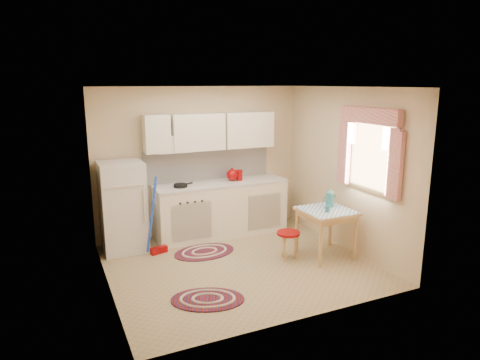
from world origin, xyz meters
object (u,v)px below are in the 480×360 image
object	(u,v)px
base_cabinets	(221,210)
fridge	(123,207)
stool	(288,246)
table	(326,233)

from	to	relation	value
base_cabinets	fridge	bearing A→B (deg)	-178.26
base_cabinets	stool	xyz separation A→B (m)	(0.49, -1.41, -0.23)
base_cabinets	stool	world-z (taller)	base_cabinets
table	stool	xyz separation A→B (m)	(-0.57, 0.13, -0.15)
fridge	stool	xyz separation A→B (m)	(2.13, -1.36, -0.49)
table	stool	world-z (taller)	table
fridge	table	xyz separation A→B (m)	(2.70, -1.49, -0.34)
base_cabinets	stool	distance (m)	1.51
table	base_cabinets	bearing A→B (deg)	124.66
fridge	base_cabinets	bearing A→B (deg)	1.74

